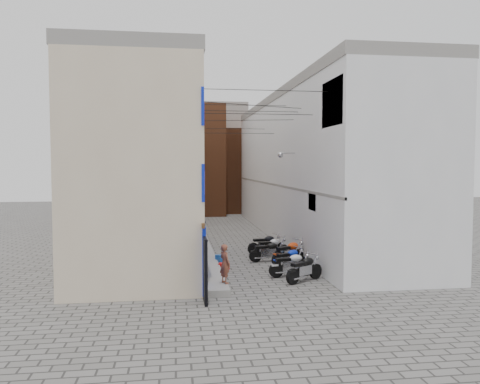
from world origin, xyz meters
name	(u,v)px	position (x,y,z in m)	size (l,w,h in m)	color
ground	(276,296)	(0.00, 0.00, 0.00)	(90.00, 90.00, 0.00)	#595754
plinth	(199,237)	(-2.05, 13.00, 0.12)	(0.90, 26.00, 0.25)	gray
building_left	(150,167)	(-4.98, 12.95, 4.50)	(5.10, 27.00, 9.00)	beige
building_right	(309,166)	(5.00, 13.00, 4.51)	(5.94, 26.00, 9.00)	silver
building_far_brick_left	(191,160)	(-2.00, 28.00, 5.00)	(6.00, 6.00, 10.00)	brown
building_far_brick_right	(241,171)	(3.00, 30.00, 4.00)	(5.00, 6.00, 8.00)	brown
building_far_concrete	(208,156)	(0.00, 34.00, 5.50)	(8.00, 5.00, 11.00)	gray
far_shopfront	(215,203)	(0.00, 25.20, 1.20)	(2.00, 0.30, 2.40)	black
overhead_wires	(244,115)	(0.00, 7.64, 7.12)	(5.80, 13.02, 1.32)	black
motorcycle_a	(305,267)	(1.55, 1.76, 0.57)	(0.62, 1.98, 1.14)	black
motorcycle_b	(291,263)	(1.23, 2.65, 0.56)	(0.61, 1.93, 1.12)	silver
motorcycle_c	(289,258)	(1.46, 3.88, 0.53)	(0.58, 1.83, 1.06)	#0D29C3
motorcycle_d	(289,251)	(1.72, 4.91, 0.62)	(0.68, 2.15, 1.24)	#B3340C
motorcycle_e	(268,250)	(0.88, 5.72, 0.54)	(0.59, 1.88, 1.09)	black
motorcycle_f	(271,246)	(1.26, 6.77, 0.55)	(0.61, 1.92, 1.11)	#BABAC0
motorcycle_g	(266,243)	(1.14, 7.66, 0.56)	(0.61, 1.94, 1.12)	black
person_a	(225,264)	(-1.70, 1.00, 0.98)	(0.53, 0.35, 1.45)	brown
person_b	(202,238)	(-2.23, 6.14, 1.12)	(0.85, 0.66, 1.74)	#2E2E45
water_jug_near	(222,260)	(-1.42, 5.07, 0.25)	(0.32, 0.32, 0.51)	#205AA4
water_jug_far	(218,260)	(-1.55, 5.40, 0.23)	(0.29, 0.29, 0.45)	#2057A2
red_crate	(224,267)	(-1.39, 4.29, 0.14)	(0.46, 0.34, 0.29)	#B9100D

